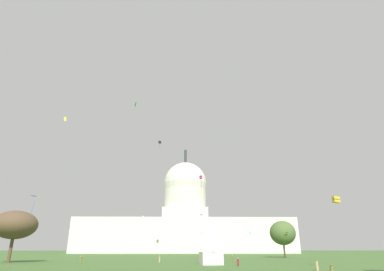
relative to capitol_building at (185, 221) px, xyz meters
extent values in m
cube|color=silver|center=(-35.79, 0.00, -9.29)|extent=(71.57, 25.56, 21.78)
cube|color=silver|center=(35.79, 0.00, -9.29)|extent=(71.57, 25.56, 21.78)
cube|color=silver|center=(0.00, 0.00, -6.25)|extent=(29.31, 28.11, 27.86)
cylinder|color=silver|center=(0.00, 0.00, 16.49)|extent=(28.32, 28.32, 17.63)
sphere|color=silver|center=(0.00, 0.00, 25.31)|extent=(29.49, 29.49, 29.49)
cylinder|color=#2D3833|center=(0.00, 0.00, 44.93)|extent=(1.80, 1.80, 9.76)
cube|color=white|center=(5.14, -143.35, -18.93)|extent=(4.95, 6.32, 2.50)
pyramid|color=white|center=(5.14, -143.35, -15.68)|extent=(5.19, 6.63, 2.01)
cylinder|color=#4C3823|center=(35.80, -95.92, -17.20)|extent=(0.58, 0.58, 5.97)
ellipsoid|color=#4C6633|center=(35.80, -95.92, -11.64)|extent=(12.20, 11.99, 8.58)
cylinder|color=brown|center=(-42.36, -134.21, -16.84)|extent=(0.76, 0.76, 6.68)
ellipsoid|color=brown|center=(-42.36, -134.21, -11.46)|extent=(14.68, 14.71, 6.81)
cylinder|color=tan|center=(-6.54, -133.56, -19.43)|extent=(0.50, 0.50, 1.50)
sphere|color=#A37556|center=(-6.54, -133.56, -18.58)|extent=(0.29, 0.29, 0.21)
cylinder|color=maroon|center=(10.11, -148.82, -19.53)|extent=(0.57, 0.57, 1.30)
sphere|color=beige|center=(10.11, -148.82, -18.77)|extent=(0.33, 0.33, 0.23)
sphere|color=brown|center=(16.01, -177.28, -18.63)|extent=(0.37, 0.37, 0.26)
cylinder|color=tan|center=(20.37, -162.35, -19.50)|extent=(0.54, 0.54, 1.37)
sphere|color=brown|center=(20.37, -162.35, -18.69)|extent=(0.28, 0.28, 0.24)
cylinder|color=olive|center=(-24.01, -138.46, -19.48)|extent=(0.63, 0.63, 1.40)
sphere|color=tan|center=(-24.01, -138.46, -18.66)|extent=(0.35, 0.35, 0.25)
cylinder|color=olive|center=(11.48, -132.50, -19.47)|extent=(0.41, 0.41, 1.42)
sphere|color=tan|center=(11.48, -132.50, -18.65)|extent=(0.26, 0.26, 0.22)
pyramid|color=orange|center=(11.77, -36.59, 22.18)|extent=(1.84, 1.05, 0.23)
cylinder|color=orange|center=(11.63, -36.98, 20.56)|extent=(0.21, 0.20, 1.36)
cube|color=gold|center=(27.34, -157.67, -8.75)|extent=(1.14, 1.09, 0.63)
cube|color=gold|center=(27.34, -157.67, -8.16)|extent=(1.14, 1.09, 0.63)
cube|color=yellow|center=(-40.50, -118.74, 23.49)|extent=(0.88, 0.51, 1.49)
cube|color=#8CD133|center=(-41.34, -44.51, -2.00)|extent=(0.47, 0.64, 0.91)
pyramid|color=teal|center=(0.32, -43.49, 11.47)|extent=(1.26, 1.04, 0.11)
cylinder|color=#33BCDB|center=(0.28, -43.21, 9.20)|extent=(0.17, 0.39, 3.46)
pyramid|color=red|center=(24.00, -88.26, -8.12)|extent=(1.07, 1.17, 0.18)
cylinder|color=teal|center=(23.85, -88.09, -10.33)|extent=(0.30, 0.32, 3.33)
cube|color=green|center=(-13.08, -144.02, 17.11)|extent=(0.32, 1.02, 1.24)
cylinder|color=green|center=(-13.14, -144.02, 15.90)|extent=(0.10, 0.16, 1.31)
cube|color=purple|center=(11.51, -31.86, 7.44)|extent=(0.52, 1.01, 1.00)
cube|color=white|center=(-21.06, -57.17, -2.83)|extent=(1.35, 1.35, 0.50)
cube|color=white|center=(-21.06, -57.17, -2.34)|extent=(1.35, 1.35, 0.50)
cylinder|color=teal|center=(-20.89, -57.17, -3.75)|extent=(0.14, 0.09, 1.42)
cube|color=#33BCDB|center=(31.45, -57.23, -9.83)|extent=(0.71, 0.43, 1.17)
cylinder|color=#33BCDB|center=(31.49, -57.23, -11.31)|extent=(0.12, 0.31, 1.82)
cube|color=#D1339E|center=(3.94, -129.87, 1.45)|extent=(0.88, 0.90, 0.40)
cube|color=#D1339E|center=(3.94, -129.87, 1.94)|extent=(0.88, 0.90, 0.40)
cylinder|color=#D1339E|center=(3.97, -129.87, -0.03)|extent=(0.35, 0.28, 2.65)
cube|color=black|center=(-13.19, -66.75, 32.78)|extent=(1.59, 1.57, 0.77)
cube|color=black|center=(-13.19, -66.75, 33.54)|extent=(1.59, 1.57, 0.77)
cylinder|color=black|center=(-13.23, -66.75, 31.64)|extent=(0.16, 0.12, 1.81)
pyramid|color=blue|center=(-33.24, -145.29, -6.50)|extent=(1.19, 1.67, 0.17)
cylinder|color=blue|center=(-33.57, -145.18, -8.57)|extent=(0.36, 0.21, 2.69)
pyramid|color=orange|center=(35.72, -101.85, -11.93)|extent=(1.21, 0.98, 0.39)
camera|label=1|loc=(-0.64, -214.67, -16.79)|focal=29.00mm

